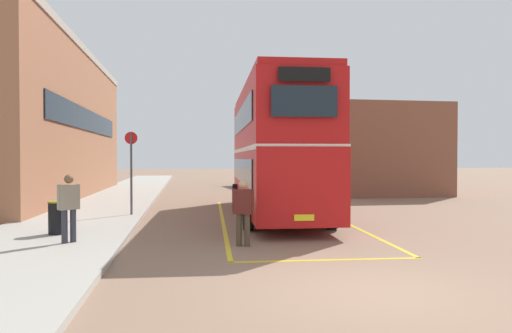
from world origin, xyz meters
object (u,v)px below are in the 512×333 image
at_px(single_deck_bus, 279,165).
at_px(pedestrian_waiting_near, 69,204).
at_px(double_decker_bus, 275,148).
at_px(bus_stop_sign, 131,165).
at_px(litter_bin, 58,217).
at_px(pedestrian_boarding, 243,208).

height_order(single_deck_bus, pedestrian_waiting_near, single_deck_bus).
height_order(double_decker_bus, bus_stop_sign, double_decker_bus).
height_order(litter_bin, bus_stop_sign, bus_stop_sign).
bearing_deg(pedestrian_boarding, litter_bin, 160.33).
bearing_deg(pedestrian_waiting_near, pedestrian_boarding, -5.18).
bearing_deg(bus_stop_sign, pedestrian_waiting_near, -99.13).
height_order(double_decker_bus, pedestrian_waiting_near, double_decker_bus).
xyz_separation_m(double_decker_bus, pedestrian_boarding, (-1.91, -5.61, -1.58)).
bearing_deg(pedestrian_boarding, single_deck_bus, 75.81).
relative_size(litter_bin, bus_stop_sign, 0.30).
bearing_deg(pedestrian_waiting_near, single_deck_bus, 65.09).
bearing_deg(litter_bin, double_decker_bus, 30.55).
height_order(pedestrian_boarding, litter_bin, pedestrian_boarding).
distance_m(single_deck_bus, bus_stop_sign, 16.98).
relative_size(pedestrian_boarding, litter_bin, 1.86).
bearing_deg(double_decker_bus, litter_bin, -149.45).
distance_m(pedestrian_boarding, bus_stop_sign, 6.58).
distance_m(double_decker_bus, bus_stop_sign, 5.23).
relative_size(pedestrian_waiting_near, bus_stop_sign, 0.55).
xyz_separation_m(double_decker_bus, single_deck_bus, (3.24, 14.75, -0.87)).
relative_size(double_decker_bus, pedestrian_waiting_near, 6.66).
bearing_deg(single_deck_bus, pedestrian_waiting_near, -114.91).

